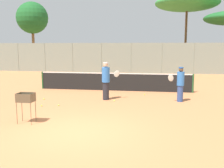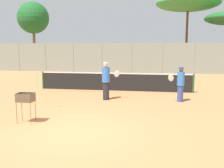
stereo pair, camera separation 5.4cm
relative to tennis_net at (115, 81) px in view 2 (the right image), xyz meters
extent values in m
plane|color=#D37F4C|center=(0.00, -7.81, -0.56)|extent=(80.00, 80.00, 0.00)
cylinder|color=#26592D|center=(-4.55, 0.00, -0.02)|extent=(0.10, 0.10, 1.07)
cylinder|color=#26592D|center=(4.55, 0.00, -0.02)|extent=(0.10, 0.10, 1.07)
cube|color=black|center=(0.00, 0.00, -0.05)|extent=(9.10, 0.01, 1.01)
cube|color=white|center=(0.00, 0.00, 0.48)|extent=(9.10, 0.02, 0.06)
cylinder|color=gray|center=(-12.09, 10.82, 0.93)|extent=(0.08, 0.08, 2.99)
cylinder|color=gray|center=(-9.07, 10.82, 0.93)|extent=(0.08, 0.08, 2.99)
cylinder|color=gray|center=(-6.05, 10.82, 0.93)|extent=(0.08, 0.08, 2.99)
cylinder|color=gray|center=(-3.02, 10.82, 0.93)|extent=(0.08, 0.08, 2.99)
cylinder|color=gray|center=(0.00, 10.82, 0.93)|extent=(0.08, 0.08, 2.99)
cylinder|color=gray|center=(3.02, 10.82, 0.93)|extent=(0.08, 0.08, 2.99)
cylinder|color=gray|center=(6.05, 10.82, 0.93)|extent=(0.08, 0.08, 2.99)
cube|color=gray|center=(0.00, 10.82, 0.93)|extent=(30.24, 0.01, 2.99)
cylinder|color=brown|center=(-12.99, 16.40, 1.96)|extent=(0.34, 0.34, 5.03)
sphere|color=#1E6028|center=(-12.99, 16.40, 5.65)|extent=(3.95, 3.95, 3.95)
cylinder|color=brown|center=(5.85, 16.49, 2.75)|extent=(0.26, 0.26, 6.62)
ellipsoid|color=#388E42|center=(5.85, 16.49, 6.97)|extent=(7.25, 7.25, 1.81)
cylinder|color=#334C8C|center=(3.60, -2.63, -0.17)|extent=(0.28, 0.28, 0.78)
cylinder|color=blue|center=(3.60, -2.63, 0.55)|extent=(0.34, 0.34, 0.65)
sphere|color=brown|center=(3.60, -2.63, 0.98)|extent=(0.21, 0.21, 0.21)
cylinder|color=#2659B2|center=(3.60, -2.63, 1.07)|extent=(0.22, 0.22, 0.05)
cylinder|color=black|center=(3.28, -2.79, 0.39)|extent=(0.14, 0.09, 0.27)
ellipsoid|color=silver|center=(3.12, -2.87, 0.61)|extent=(0.37, 0.20, 0.43)
cylinder|color=#26262D|center=(0.00, -2.75, -0.12)|extent=(0.31, 0.31, 0.88)
cylinder|color=blue|center=(0.00, -2.75, 0.69)|extent=(0.38, 0.38, 0.73)
sphere|color=#DBB28C|center=(0.00, -2.75, 1.17)|extent=(0.24, 0.24, 0.24)
cylinder|color=white|center=(0.00, -2.75, 1.27)|extent=(0.25, 0.25, 0.06)
cylinder|color=black|center=(0.34, -2.59, 0.50)|extent=(0.14, 0.09, 0.27)
ellipsoid|color=silver|center=(0.51, -2.51, 0.72)|extent=(0.37, 0.19, 0.43)
cylinder|color=brown|center=(-2.23, -7.30, -0.18)|extent=(0.02, 0.02, 0.75)
cylinder|color=brown|center=(-1.72, -7.30, -0.18)|extent=(0.02, 0.02, 0.75)
cylinder|color=brown|center=(-2.23, -6.94, -0.18)|extent=(0.02, 0.02, 0.75)
cylinder|color=brown|center=(-1.72, -6.94, -0.18)|extent=(0.02, 0.02, 0.75)
cube|color=brown|center=(-1.97, -7.12, 0.19)|extent=(0.55, 0.40, 0.01)
cube|color=brown|center=(-1.97, -7.32, 0.34)|extent=(0.55, 0.01, 0.30)
cube|color=brown|center=(-1.97, -6.92, 0.34)|extent=(0.55, 0.01, 0.30)
cube|color=brown|center=(-2.25, -7.12, 0.34)|extent=(0.01, 0.40, 0.30)
cube|color=brown|center=(-1.70, -7.12, 0.34)|extent=(0.01, 0.40, 0.30)
sphere|color=#D1E54C|center=(-1.76, -7.15, 0.23)|extent=(0.07, 0.07, 0.07)
sphere|color=#D1E54C|center=(-1.98, -7.03, 0.29)|extent=(0.07, 0.07, 0.07)
sphere|color=#D1E54C|center=(-2.15, -6.98, 0.23)|extent=(0.07, 0.07, 0.07)
sphere|color=#D1E54C|center=(-1.94, -7.12, 0.23)|extent=(0.07, 0.07, 0.07)
sphere|color=#D1E54C|center=(-1.85, -7.25, 0.23)|extent=(0.07, 0.07, 0.07)
sphere|color=#D1E54C|center=(-2.18, -7.05, 0.29)|extent=(0.07, 0.07, 0.07)
sphere|color=#D1E54C|center=(-1.88, -7.22, 0.29)|extent=(0.07, 0.07, 0.07)
sphere|color=#D1E54C|center=(-1.82, -7.10, 0.29)|extent=(0.07, 0.07, 0.07)
sphere|color=#D1E54C|center=(-1.98, -7.09, 0.29)|extent=(0.07, 0.07, 0.07)
sphere|color=#D1E54C|center=(-1.89, -7.20, 0.23)|extent=(0.07, 0.07, 0.07)
sphere|color=#D1E54C|center=(-2.06, -7.12, 0.23)|extent=(0.07, 0.07, 0.07)
sphere|color=#D1E54C|center=(-1.82, -7.23, 0.29)|extent=(0.07, 0.07, 0.07)
sphere|color=#D1E54C|center=(1.85, -1.17, -0.52)|extent=(0.07, 0.07, 0.07)
sphere|color=#D1E54C|center=(-1.82, -4.46, -0.52)|extent=(0.07, 0.07, 0.07)
sphere|color=#D1E54C|center=(-2.54, -4.64, -0.52)|extent=(0.07, 0.07, 0.07)
sphere|color=#D1E54C|center=(-3.05, -3.22, -0.52)|extent=(0.07, 0.07, 0.07)
sphere|color=#D1E54C|center=(0.48, -3.09, -0.52)|extent=(0.07, 0.07, 0.07)
cube|color=#B2B7BC|center=(6.75, 15.72, -0.11)|extent=(4.20, 1.70, 0.90)
cube|color=#33383D|center=(6.55, 15.72, 0.69)|extent=(2.20, 1.50, 0.70)
camera|label=1|loc=(2.36, -15.32, 2.06)|focal=42.00mm
camera|label=2|loc=(2.41, -15.31, 2.06)|focal=42.00mm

